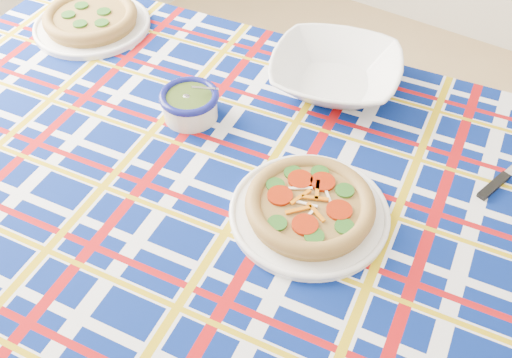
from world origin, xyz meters
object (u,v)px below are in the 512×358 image
Objects in this scene: dining_table at (226,202)px; pesto_bowl at (190,102)px; serving_bowl at (335,73)px; main_focaccia_plate at (310,205)px.

dining_table is 0.25m from pesto_bowl.
main_focaccia_plate is at bearing -68.35° from serving_bowl.
main_focaccia_plate is 0.40m from pesto_bowl.
serving_bowl reaches higher than dining_table.
pesto_bowl reaches higher than dining_table.
main_focaccia_plate reaches higher than dining_table.
main_focaccia_plate is 0.43m from serving_bowl.
pesto_bowl is (-0.18, 0.11, 0.13)m from dining_table.
pesto_bowl reaches higher than serving_bowl.
dining_table is at bearing -96.40° from serving_bowl.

